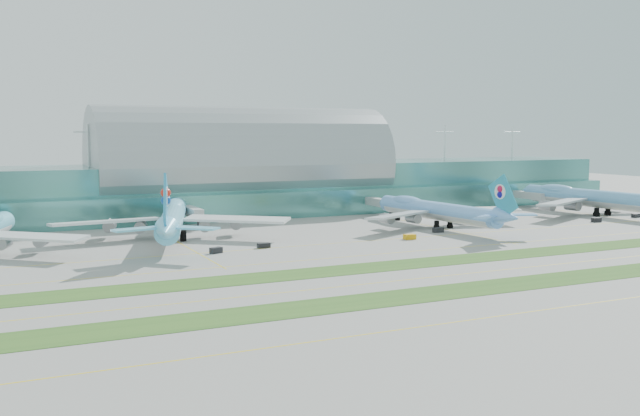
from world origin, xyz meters
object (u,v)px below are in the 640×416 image
terminal (243,178)px  airliner_d (593,197)px  airliner_c (436,209)px  airliner_b (173,217)px

terminal → airliner_d: bearing=-28.2°
terminal → airliner_c: 85.06m
airliner_c → airliner_d: 78.78m
airliner_b → airliner_c: bearing=9.0°
terminal → airliner_b: size_ratio=4.24×
airliner_d → airliner_c: bearing=179.7°
airliner_b → terminal: bearing=70.2°
airliner_b → airliner_c: (89.19, -11.28, -0.72)m
airliner_b → airliner_c: 89.90m
terminal → airliner_b: bearing=-126.0°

